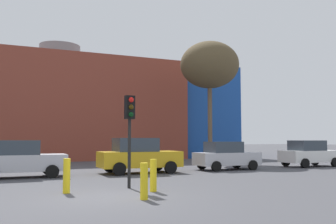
{
  "coord_description": "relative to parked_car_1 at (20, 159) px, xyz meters",
  "views": [
    {
      "loc": [
        -2.98,
        -11.73,
        1.84
      ],
      "look_at": [
        4.91,
        6.65,
        3.32
      ],
      "focal_mm": 39.44,
      "sensor_mm": 36.0,
      "label": 1
    }
  ],
  "objects": [
    {
      "name": "bollard_yellow_0",
      "position": [
        3.32,
        -8.46,
        -0.33
      ],
      "size": [
        0.24,
        0.24,
        1.12
      ],
      "primitive_type": "cylinder",
      "color": "yellow",
      "rests_on": "ground_plane"
    },
    {
      "name": "bare_tree_0",
      "position": [
        14.25,
        6.59,
        6.93
      ],
      "size": [
        4.75,
        4.75,
        9.76
      ],
      "color": "brown",
      "rests_on": "ground_plane"
    },
    {
      "name": "bollard_yellow_2",
      "position": [
        4.2,
        -6.94,
        -0.32
      ],
      "size": [
        0.24,
        0.24,
        1.14
      ],
      "primitive_type": "cylinder",
      "color": "yellow",
      "rests_on": "ground_plane"
    },
    {
      "name": "parked_car_4",
      "position": [
        18.13,
        0.0,
        -0.01
      ],
      "size": [
        4.06,
        1.99,
        1.76
      ],
      "color": "white",
      "rests_on": "ground_plane"
    },
    {
      "name": "bollard_yellow_1",
      "position": [
        1.33,
        -6.15,
        -0.3
      ],
      "size": [
        0.24,
        0.24,
        1.18
      ],
      "primitive_type": "cylinder",
      "color": "yellow",
      "rests_on": "ground_plane"
    },
    {
      "name": "parked_car_1",
      "position": [
        0.0,
        0.0,
        0.0
      ],
      "size": [
        4.13,
        2.03,
        1.79
      ],
      "color": "silver",
      "rests_on": "ground_plane"
    },
    {
      "name": "parked_car_3",
      "position": [
        11.57,
        -0.0,
        -0.05
      ],
      "size": [
        3.91,
        1.92,
        1.7
      ],
      "color": "silver",
      "rests_on": "ground_plane"
    },
    {
      "name": "parked_car_2",
      "position": [
        6.0,
        0.0,
        0.06
      ],
      "size": [
        4.41,
        2.16,
        1.91
      ],
      "color": "gold",
      "rests_on": "ground_plane"
    },
    {
      "name": "building_backdrop",
      "position": [
        3.9,
        18.7,
        3.78
      ],
      "size": [
        34.81,
        13.75,
        11.24
      ],
      "color": "brown",
      "rests_on": "ground_plane"
    },
    {
      "name": "ground_plane",
      "position": [
        2.47,
        -7.5,
        -0.89
      ],
      "size": [
        200.0,
        200.0,
        0.0
      ],
      "primitive_type": "plane",
      "color": "#47474C"
    },
    {
      "name": "traffic_light_island",
      "position": [
        3.69,
        -5.76,
        1.7
      ],
      "size": [
        0.38,
        0.37,
        3.51
      ],
      "rotation": [
        0.0,
        0.0,
        -1.48
      ],
      "color": "black",
      "rests_on": "ground_plane"
    }
  ]
}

